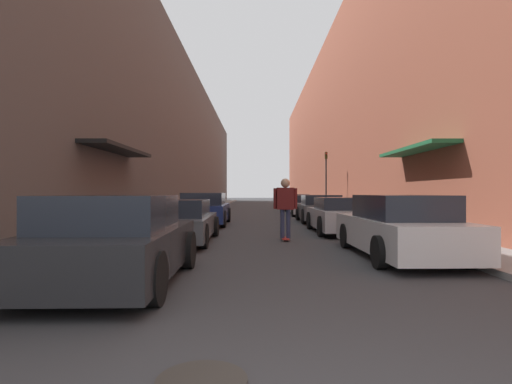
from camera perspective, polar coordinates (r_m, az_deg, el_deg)
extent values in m
plane|color=#38383A|center=(29.07, 0.94, -2.87)|extent=(150.13, 150.13, 0.00)
cube|color=gray|center=(36.13, -6.53, -2.22)|extent=(1.80, 68.24, 0.12)
cube|color=gray|center=(36.23, 8.10, -2.22)|extent=(1.80, 68.24, 0.12)
cube|color=#564C47|center=(36.83, -11.05, 6.86)|extent=(4.00, 68.24, 11.72)
cube|color=black|center=(14.55, -18.87, 5.75)|extent=(1.00, 4.80, 0.12)
cube|color=brown|center=(37.16, 12.59, 8.89)|extent=(4.00, 68.24, 14.40)
cube|color=#1E6038|center=(14.81, 22.03, 5.64)|extent=(1.00, 4.80, 0.12)
cube|color=#232326|center=(6.68, -19.14, -7.83)|extent=(2.00, 4.05, 0.67)
cube|color=#232833|center=(6.44, -19.72, -2.79)|extent=(1.72, 2.12, 0.52)
cylinder|color=black|center=(8.18, -22.42, -7.66)|extent=(0.18, 0.69, 0.69)
cylinder|color=black|center=(7.67, -9.38, -8.18)|extent=(0.18, 0.69, 0.69)
cylinder|color=black|center=(6.00, -31.73, -10.46)|extent=(0.18, 0.69, 0.69)
cylinder|color=black|center=(5.28, -13.97, -11.91)|extent=(0.18, 0.69, 0.69)
cube|color=#515459|center=(11.80, -10.80, -4.75)|extent=(2.01, 4.57, 0.57)
cube|color=#232833|center=(11.55, -11.01, -2.26)|extent=(1.72, 2.40, 0.47)
cylinder|color=black|center=(13.37, -13.53, -4.80)|extent=(0.18, 0.65, 0.65)
cylinder|color=black|center=(13.06, -5.64, -4.92)|extent=(0.18, 0.65, 0.65)
cylinder|color=black|center=(10.68, -17.12, -6.00)|extent=(0.18, 0.65, 0.65)
cylinder|color=black|center=(10.29, -7.23, -6.23)|extent=(0.18, 0.65, 0.65)
cube|color=navy|center=(17.79, -7.11, -2.92)|extent=(1.99, 4.74, 0.70)
cube|color=#232833|center=(17.54, -7.21, -0.97)|extent=(1.73, 2.48, 0.52)
cylinder|color=black|center=(19.39, -9.33, -3.25)|extent=(0.18, 0.69, 0.69)
cylinder|color=black|center=(19.17, -3.75, -3.29)|extent=(0.18, 0.69, 0.69)
cylinder|color=black|center=(16.51, -11.02, -3.81)|extent=(0.18, 0.69, 0.69)
cylinder|color=black|center=(16.25, -4.47, -3.87)|extent=(0.18, 0.69, 0.69)
cube|color=silver|center=(9.43, 19.81, -5.62)|extent=(1.82, 4.56, 0.69)
cube|color=#232833|center=(9.18, 20.28, -2.02)|extent=(1.57, 2.38, 0.51)
cylinder|color=black|center=(10.56, 12.87, -6.12)|extent=(0.18, 0.63, 0.63)
cylinder|color=black|center=(11.05, 21.51, -5.85)|extent=(0.18, 0.63, 0.63)
cylinder|color=black|center=(7.87, 17.40, -8.21)|extent=(0.18, 0.63, 0.63)
cylinder|color=black|center=(8.52, 28.44, -7.58)|extent=(0.18, 0.63, 0.63)
cube|color=#B7B7BC|center=(14.49, 12.30, -3.69)|extent=(1.94, 4.37, 0.65)
cube|color=#232833|center=(14.26, 12.48, -1.60)|extent=(1.70, 2.27, 0.42)
cylinder|color=black|center=(15.67, 7.88, -4.07)|extent=(0.18, 0.67, 0.67)
cylinder|color=black|center=(16.03, 14.58, -3.97)|extent=(0.18, 0.67, 0.67)
cylinder|color=black|center=(13.01, 9.48, -4.89)|extent=(0.18, 0.67, 0.67)
cylinder|color=black|center=(13.44, 17.45, -4.73)|extent=(0.18, 0.67, 0.67)
cube|color=#515459|center=(19.43, 9.32, -2.73)|extent=(1.97, 4.11, 0.67)
cube|color=#232833|center=(19.21, 9.41, -1.09)|extent=(1.71, 2.15, 0.45)
cylinder|color=black|center=(20.57, 6.21, -3.07)|extent=(0.18, 0.69, 0.69)
cylinder|color=black|center=(20.85, 11.28, -3.03)|extent=(0.18, 0.69, 0.69)
cylinder|color=black|center=(18.06, 7.05, -3.49)|extent=(0.18, 0.69, 0.69)
cylinder|color=black|center=(18.38, 12.80, -3.43)|extent=(0.18, 0.69, 0.69)
cube|color=#B7B7BC|center=(25.15, 7.39, -2.20)|extent=(2.02, 4.79, 0.64)
cube|color=#232833|center=(24.90, 7.46, -0.97)|extent=(1.75, 2.50, 0.45)
cylinder|color=black|center=(26.52, 4.95, -2.48)|extent=(0.18, 0.61, 0.61)
cylinder|color=black|center=(26.75, 9.02, -2.46)|extent=(0.18, 0.61, 0.61)
cylinder|color=black|center=(23.58, 5.54, -2.79)|extent=(0.18, 0.61, 0.61)
cylinder|color=black|center=(23.84, 10.11, -2.76)|extent=(0.18, 0.61, 0.61)
cube|color=#B7B7BC|center=(30.83, 6.02, -1.82)|extent=(1.85, 4.79, 0.57)
cube|color=#232833|center=(30.58, 6.06, -0.81)|extent=(1.61, 2.50, 0.52)
cylinder|color=black|center=(32.23, 4.19, -1.98)|extent=(0.18, 0.69, 0.69)
cylinder|color=black|center=(32.40, 7.30, -1.97)|extent=(0.18, 0.69, 0.69)
cylinder|color=black|center=(29.29, 4.59, -2.17)|extent=(0.18, 0.69, 0.69)
cylinder|color=black|center=(29.47, 8.02, -2.16)|extent=(0.18, 0.69, 0.69)
cube|color=#B2231E|center=(11.97, 4.41, -6.61)|extent=(0.20, 0.78, 0.02)
cylinder|color=beige|center=(12.21, 3.96, -6.65)|extent=(0.03, 0.06, 0.06)
cylinder|color=beige|center=(12.22, 4.68, -6.64)|extent=(0.03, 0.06, 0.06)
cylinder|color=beige|center=(11.72, 4.12, -6.93)|extent=(0.03, 0.06, 0.06)
cylinder|color=beige|center=(11.73, 4.87, -6.92)|extent=(0.03, 0.06, 0.06)
cylinder|color=#2D3351|center=(11.92, 3.98, -4.54)|extent=(0.13, 0.13, 0.85)
cylinder|color=#2D3351|center=(11.93, 4.83, -4.54)|extent=(0.13, 0.13, 0.85)
cube|color=maroon|center=(11.89, 4.41, -0.94)|extent=(0.51, 0.23, 0.65)
sphere|color=tan|center=(11.89, 4.41, 1.28)|extent=(0.27, 0.27, 0.27)
cylinder|color=maroon|center=(11.87, 2.95, -0.94)|extent=(0.10, 0.10, 0.61)
cylinder|color=maroon|center=(11.92, 5.86, -0.94)|extent=(0.10, 0.10, 0.61)
cylinder|color=#332D28|center=(3.36, -7.58, -25.12)|extent=(0.70, 0.70, 0.02)
cylinder|color=#2D2D2D|center=(26.61, 10.18, 1.39)|extent=(0.10, 0.10, 3.96)
cube|color=#332D0F|center=(26.71, 10.18, 5.16)|extent=(0.16, 0.16, 0.45)
sphere|color=red|center=(26.63, 10.21, 5.42)|extent=(0.11, 0.11, 0.11)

